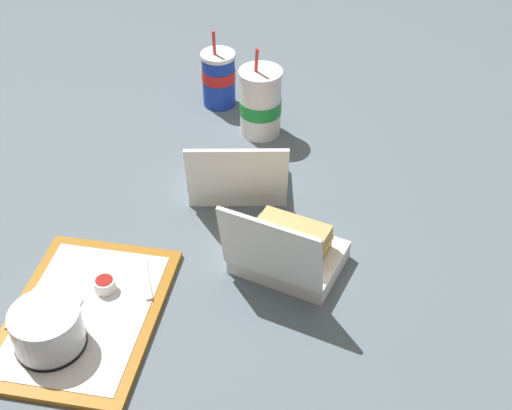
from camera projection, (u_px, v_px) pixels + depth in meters
The scene contains 10 objects.
ground_plane at pixel (235, 224), 1.47m from camera, with size 3.20×3.20×0.00m, color slate.
food_tray at pixel (85, 315), 1.27m from camera, with size 0.41×0.32×0.01m.
cake_container at pixel (48, 330), 1.19m from camera, with size 0.12×0.12×0.08m.
ketchup_cup at pixel (105, 284), 1.30m from camera, with size 0.04×0.04×0.02m.
napkin_stack at pixel (45, 314), 1.26m from camera, with size 0.10×0.10×0.00m, color white.
plastic_fork at pixel (146, 278), 1.33m from camera, with size 0.11×0.01×0.01m, color white.
clamshell_hotdog_right at pixel (238, 175), 1.53m from camera, with size 0.24×0.25×0.17m.
clamshell_sandwich_front at pixel (287, 251), 1.34m from camera, with size 0.20×0.21×0.18m.
soda_cup_center at pixel (219, 78), 1.78m from camera, with size 0.09×0.09×0.20m.
soda_cup_right at pixel (260, 103), 1.68m from camera, with size 0.10×0.10×0.23m.
Camera 1 is at (1.03, 0.41, 0.97)m, focal length 50.00 mm.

